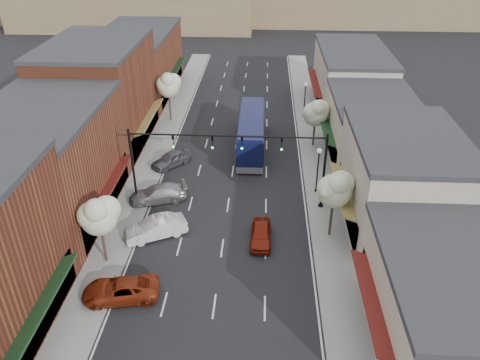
# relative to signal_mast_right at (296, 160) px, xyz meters

# --- Properties ---
(ground) EXTENTS (160.00, 160.00, 0.00)m
(ground) POSITION_rel_signal_mast_right_xyz_m (-5.62, -8.00, -4.62)
(ground) COLOR black
(ground) RESTS_ON ground
(sidewalk_left) EXTENTS (2.80, 73.00, 0.15)m
(sidewalk_left) POSITION_rel_signal_mast_right_xyz_m (-14.02, 10.50, -4.55)
(sidewalk_left) COLOR gray
(sidewalk_left) RESTS_ON ground
(sidewalk_right) EXTENTS (2.80, 73.00, 0.15)m
(sidewalk_right) POSITION_rel_signal_mast_right_xyz_m (2.78, 10.50, -4.55)
(sidewalk_right) COLOR gray
(sidewalk_right) RESTS_ON ground
(curb_left) EXTENTS (0.25, 73.00, 0.17)m
(curb_left) POSITION_rel_signal_mast_right_xyz_m (-12.62, 10.50, -4.55)
(curb_left) COLOR gray
(curb_left) RESTS_ON ground
(curb_right) EXTENTS (0.25, 73.00, 0.17)m
(curb_right) POSITION_rel_signal_mast_right_xyz_m (1.38, 10.50, -4.55)
(curb_right) COLOR gray
(curb_right) RESTS_ON ground
(bldg_left_midnear) EXTENTS (10.14, 14.10, 9.40)m
(bldg_left_midnear) POSITION_rel_signal_mast_right_xyz_m (-19.85, -2.00, 0.03)
(bldg_left_midnear) COLOR brown
(bldg_left_midnear) RESTS_ON ground
(bldg_left_midfar) EXTENTS (10.14, 14.10, 10.90)m
(bldg_left_midfar) POSITION_rel_signal_mast_right_xyz_m (-19.86, 12.00, 0.78)
(bldg_left_midfar) COLOR brown
(bldg_left_midfar) RESTS_ON ground
(bldg_left_far) EXTENTS (10.14, 18.10, 8.40)m
(bldg_left_far) POSITION_rel_signal_mast_right_xyz_m (-19.84, 28.00, -0.46)
(bldg_left_far) COLOR brown
(bldg_left_far) RESTS_ON ground
(bldg_right_near) EXTENTS (9.14, 12.10, 5.90)m
(bldg_right_near) POSITION_rel_signal_mast_right_xyz_m (8.07, -14.00, -1.70)
(bldg_right_near) COLOR #BDB396
(bldg_right_near) RESTS_ON ground
(bldg_right_midnear) EXTENTS (9.14, 12.10, 7.90)m
(bldg_right_midnear) POSITION_rel_signal_mast_right_xyz_m (8.10, -2.00, -0.72)
(bldg_right_midnear) COLOR #B0A497
(bldg_right_midnear) RESTS_ON ground
(bldg_right_midfar) EXTENTS (9.14, 12.10, 6.40)m
(bldg_right_midfar) POSITION_rel_signal_mast_right_xyz_m (8.08, 10.00, -1.46)
(bldg_right_midfar) COLOR #BDB396
(bldg_right_midfar) RESTS_ON ground
(bldg_right_far) EXTENTS (9.14, 16.10, 7.40)m
(bldg_right_far) POSITION_rel_signal_mast_right_xyz_m (8.09, 24.00, -0.96)
(bldg_right_far) COLOR #B0A497
(bldg_right_far) RESTS_ON ground
(hill_near) EXTENTS (50.00, 20.00, 8.00)m
(hill_near) POSITION_rel_signal_mast_right_xyz_m (-30.62, 70.00, -0.62)
(hill_near) COLOR #7A6647
(hill_near) RESTS_ON ground
(signal_mast_right) EXTENTS (8.22, 0.46, 7.00)m
(signal_mast_right) POSITION_rel_signal_mast_right_xyz_m (0.00, 0.00, 0.00)
(signal_mast_right) COLOR black
(signal_mast_right) RESTS_ON ground
(signal_mast_left) EXTENTS (8.22, 0.46, 7.00)m
(signal_mast_left) POSITION_rel_signal_mast_right_xyz_m (-11.24, 0.00, 0.00)
(signal_mast_left) COLOR black
(signal_mast_left) RESTS_ON ground
(tree_right_near) EXTENTS (2.85, 2.65, 5.95)m
(tree_right_near) POSITION_rel_signal_mast_right_xyz_m (2.73, -4.05, -0.17)
(tree_right_near) COLOR #47382B
(tree_right_near) RESTS_ON ground
(tree_right_far) EXTENTS (2.85, 2.65, 5.43)m
(tree_right_far) POSITION_rel_signal_mast_right_xyz_m (2.73, 11.95, -0.63)
(tree_right_far) COLOR #47382B
(tree_right_far) RESTS_ON ground
(tree_left_near) EXTENTS (2.85, 2.65, 5.69)m
(tree_left_near) POSITION_rel_signal_mast_right_xyz_m (-13.87, -8.05, -0.40)
(tree_left_near) COLOR #47382B
(tree_left_near) RESTS_ON ground
(tree_left_far) EXTENTS (2.85, 2.65, 6.13)m
(tree_left_far) POSITION_rel_signal_mast_right_xyz_m (-13.87, 17.95, -0.02)
(tree_left_far) COLOR #47382B
(tree_left_far) RESTS_ON ground
(lamp_post_near) EXTENTS (0.44, 0.44, 4.44)m
(lamp_post_near) POSITION_rel_signal_mast_right_xyz_m (2.18, 2.50, -1.62)
(lamp_post_near) COLOR black
(lamp_post_near) RESTS_ON ground
(lamp_post_far) EXTENTS (0.44, 0.44, 4.44)m
(lamp_post_far) POSITION_rel_signal_mast_right_xyz_m (2.18, 20.00, -1.62)
(lamp_post_far) COLOR black
(lamp_post_far) RESTS_ON ground
(coach_bus) EXTENTS (2.72, 11.98, 3.66)m
(coach_bus) POSITION_rel_signal_mast_right_xyz_m (-3.98, 11.16, -2.72)
(coach_bus) COLOR #0E1238
(coach_bus) RESTS_ON ground
(red_hatchback) EXTENTS (1.68, 4.03, 1.36)m
(red_hatchback) POSITION_rel_signal_mast_right_xyz_m (-2.70, -4.99, -3.94)
(red_hatchback) COLOR maroon
(red_hatchback) RESTS_ON ground
(parked_car_a) EXTENTS (5.38, 3.17, 1.40)m
(parked_car_a) POSITION_rel_signal_mast_right_xyz_m (-11.82, -11.54, -3.92)
(parked_car_a) COLOR maroon
(parked_car_a) RESTS_ON ground
(parked_car_b) EXTENTS (5.09, 3.67, 1.60)m
(parked_car_b) POSITION_rel_signal_mast_right_xyz_m (-10.93, -4.78, -3.82)
(parked_car_b) COLOR silver
(parked_car_b) RESTS_ON ground
(parked_car_c) EXTENTS (5.43, 3.55, 1.46)m
(parked_car_c) POSITION_rel_signal_mast_right_xyz_m (-11.82, 0.34, -3.89)
(parked_car_c) COLOR #949599
(parked_car_c) RESTS_ON ground
(parked_car_d) EXTENTS (4.13, 4.40, 1.47)m
(parked_car_d) POSITION_rel_signal_mast_right_xyz_m (-11.82, 6.83, -3.89)
(parked_car_d) COLOR #505257
(parked_car_d) RESTS_ON ground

